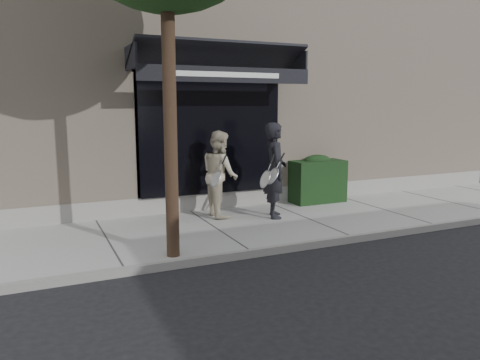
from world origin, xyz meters
name	(u,v)px	position (x,y,z in m)	size (l,w,h in m)	color
ground	(305,223)	(0.00, 0.00, 0.00)	(80.00, 80.00, 0.00)	black
sidewalk	(305,220)	(0.00, 0.00, 0.06)	(20.00, 3.00, 0.12)	#9B9C96
curb	(351,239)	(0.00, -1.55, 0.07)	(20.00, 0.10, 0.14)	gray
building_facade	(216,94)	(-0.01, 4.96, 2.74)	(14.30, 8.04, 5.64)	beige
hedge	(317,179)	(1.10, 1.25, 0.66)	(1.30, 0.70, 1.14)	black
pedestrian_front	(275,170)	(-0.56, 0.28, 1.10)	(0.82, 0.89, 1.96)	black
pedestrian_back	(220,174)	(-1.56, 0.84, 1.02)	(0.70, 0.96, 1.79)	beige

